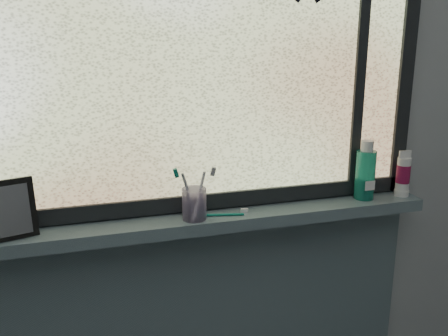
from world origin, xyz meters
TOP-DOWN VIEW (x-y plane):
  - wall_back at (0.00, 1.30)m, footprint 3.00×0.01m
  - windowsill at (0.00, 1.23)m, footprint 1.62×0.14m
  - window_pane at (0.00, 1.28)m, footprint 1.50×0.01m
  - frame_bottom at (0.00, 1.28)m, footprint 1.60×0.03m
  - frame_right at (0.78, 1.28)m, footprint 0.05×0.03m
  - frame_mullion at (0.60, 1.28)m, footprint 0.03×0.03m
  - vanity_mirror at (-0.49, 1.21)m, footprint 0.15×0.10m
  - toothpaste_tube at (-0.53, 1.23)m, footprint 0.20×0.08m
  - toothbrush_cup at (0.02, 1.21)m, footprint 0.09×0.09m
  - toothbrush_lying at (0.11, 1.21)m, footprint 0.18×0.06m
  - mouthwash_bottle at (0.62, 1.23)m, footprint 0.09×0.09m
  - cream_tube at (0.77, 1.22)m, footprint 0.05×0.05m

SIDE VIEW (x-z plane):
  - windowsill at x=0.00m, z-range 0.98..1.02m
  - toothbrush_lying at x=0.11m, z-range 1.02..1.03m
  - toothpaste_tube at x=-0.53m, z-range 1.02..1.06m
  - frame_bottom at x=0.00m, z-range 1.02..1.07m
  - toothbrush_cup at x=0.02m, z-range 1.02..1.12m
  - vanity_mirror at x=-0.49m, z-range 1.02..1.19m
  - cream_tube at x=0.77m, z-range 1.05..1.16m
  - mouthwash_bottle at x=0.62m, z-range 1.04..1.20m
  - wall_back at x=0.00m, z-range 0.00..2.50m
  - frame_right at x=0.78m, z-range 0.98..2.08m
  - window_pane at x=0.00m, z-range 1.03..2.03m
  - frame_mullion at x=0.60m, z-range 1.03..2.03m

